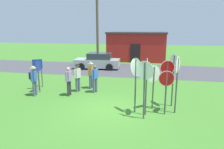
{
  "coord_description": "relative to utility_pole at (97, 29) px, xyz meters",
  "views": [
    {
      "loc": [
        2.01,
        -9.28,
        3.89
      ],
      "look_at": [
        -0.23,
        2.01,
        1.3
      ],
      "focal_mm": 33.57,
      "sensor_mm": 36.0,
      "label": 1
    }
  ],
  "objects": [
    {
      "name": "street_asphalt",
      "position": [
        3.4,
        -0.75,
        -3.74
      ],
      "size": [
        60.0,
        6.4,
        0.01
      ],
      "primitive_type": "cube",
      "color": "#424247",
      "rests_on": "ground"
    },
    {
      "name": "stop_sign_nearest",
      "position": [
        5.47,
        -10.12,
        -2.26
      ],
      "size": [
        0.59,
        0.62,
        2.16
      ],
      "color": "#474C4C",
      "rests_on": "ground"
    },
    {
      "name": "parked_car_on_street",
      "position": [
        0.15,
        -0.61,
        -3.05
      ],
      "size": [
        4.4,
        2.22,
        1.51
      ],
      "color": "#A5A8AD",
      "rests_on": "ground"
    },
    {
      "name": "info_panel_leftmost",
      "position": [
        -1.78,
        -7.66,
        -2.46
      ],
      "size": [
        0.28,
        0.55,
        1.86
      ],
      "color": "#4C4C51",
      "rests_on": "ground"
    },
    {
      "name": "building_background",
      "position": [
        3.4,
        5.6,
        -2.05
      ],
      "size": [
        6.91,
        4.44,
        3.38
      ],
      "color": "#B2231E",
      "rests_on": "ground"
    },
    {
      "name": "stop_sign_far_back",
      "position": [
        4.66,
        -10.71,
        -1.97
      ],
      "size": [
        0.56,
        0.64,
        2.56
      ],
      "color": "#474C4C",
      "rests_on": "ground"
    },
    {
      "name": "stop_sign_center_cluster",
      "position": [
        5.16,
        -10.94,
        -1.94
      ],
      "size": [
        0.09,
        0.8,
        2.61
      ],
      "color": "#474C4C",
      "rests_on": "ground"
    },
    {
      "name": "stop_sign_leaning_left",
      "position": [
        6.08,
        -10.1,
        -2.12
      ],
      "size": [
        0.67,
        0.17,
        2.41
      ],
      "color": "#474C4C",
      "rests_on": "ground"
    },
    {
      "name": "person_in_dark_shirt",
      "position": [
        0.9,
        -8.15,
        -2.76
      ],
      "size": [
        0.34,
        0.54,
        1.74
      ],
      "color": "#4C5670",
      "rests_on": "ground"
    },
    {
      "name": "info_panel_middle",
      "position": [
        -1.37,
        -8.72,
        -2.41
      ],
      "size": [
        0.06,
        0.6,
        1.92
      ],
      "color": "#4C4C51",
      "rests_on": "ground"
    },
    {
      "name": "utility_pole",
      "position": [
        0.0,
        0.0,
        0.0
      ],
      "size": [
        1.8,
        0.24,
        7.13
      ],
      "color": "brown",
      "rests_on": "ground"
    },
    {
      "name": "info_panel_rightmost",
      "position": [
        -1.7,
        -8.22,
        -2.39
      ],
      "size": [
        0.54,
        0.31,
        1.95
      ],
      "color": "#4C4C51",
      "rests_on": "ground"
    },
    {
      "name": "person_in_blue",
      "position": [
        -1.29,
        -9.41,
        -2.73
      ],
      "size": [
        0.4,
        0.57,
        1.74
      ],
      "color": "#4C5670",
      "rests_on": "ground"
    },
    {
      "name": "person_near_signs",
      "position": [
        2.0,
        -8.12,
        -2.79
      ],
      "size": [
        0.35,
        0.52,
        1.69
      ],
      "color": "#4C5670",
      "rests_on": "ground"
    },
    {
      "name": "person_in_teal",
      "position": [
        0.68,
        -9.01,
        -2.79
      ],
      "size": [
        0.24,
        0.57,
        1.69
      ],
      "color": "#2D2D33",
      "rests_on": "ground"
    },
    {
      "name": "person_with_sunhat",
      "position": [
        1.52,
        -7.34,
        -2.76
      ],
      "size": [
        0.32,
        0.55,
        1.74
      ],
      "color": "#4C5670",
      "rests_on": "ground"
    },
    {
      "name": "stop_sign_low_front",
      "position": [
        6.42,
        -9.56,
        -1.91
      ],
      "size": [
        0.39,
        0.75,
        2.64
      ],
      "color": "#474C4C",
      "rests_on": "ground"
    },
    {
      "name": "stop_sign_tallest",
      "position": [
        6.03,
        -10.71,
        -2.36
      ],
      "size": [
        0.7,
        0.08,
        2.04
      ],
      "color": "#474C4C",
      "rests_on": "ground"
    },
    {
      "name": "stop_sign_rear_left",
      "position": [
        6.5,
        -10.44,
        -1.95
      ],
      "size": [
        0.25,
        0.69,
        2.63
      ],
      "color": "#474C4C",
      "rests_on": "ground"
    },
    {
      "name": "ground_plane",
      "position": [
        3.4,
        -10.7,
        -3.74
      ],
      "size": [
        80.0,
        80.0,
        0.0
      ],
      "primitive_type": "plane",
      "color": "#3D7528"
    },
    {
      "name": "stop_sign_leaning_right",
      "position": [
        5.09,
        -11.39,
        -1.98
      ],
      "size": [
        0.75,
        0.36,
        2.56
      ],
      "color": "#474C4C",
      "rests_on": "ground"
    }
  ]
}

